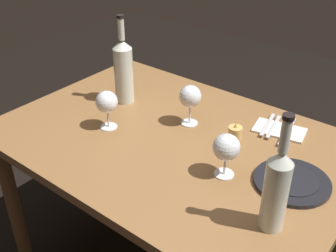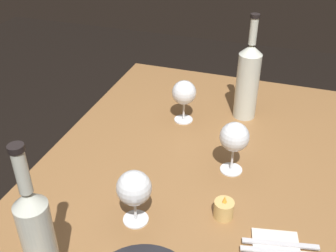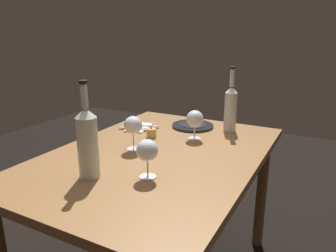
{
  "view_description": "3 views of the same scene",
  "coord_description": "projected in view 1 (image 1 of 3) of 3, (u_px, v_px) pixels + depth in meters",
  "views": [
    {
      "loc": [
        0.8,
        -1.04,
        1.59
      ],
      "look_at": [
        0.02,
        -0.06,
        0.83
      ],
      "focal_mm": 44.87,
      "sensor_mm": 36.0,
      "label": 1
    },
    {
      "loc": [
        0.95,
        0.25,
        1.5
      ],
      "look_at": [
        -0.03,
        -0.09,
        0.84
      ],
      "focal_mm": 43.55,
      "sensor_mm": 36.0,
      "label": 2
    },
    {
      "loc": [
        -1.2,
        -0.7,
        1.28
      ],
      "look_at": [
        0.02,
        -0.05,
        0.87
      ],
      "focal_mm": 34.4,
      "sensor_mm": 36.0,
      "label": 3
    }
  ],
  "objects": [
    {
      "name": "folded_napkin",
      "position": [
        279.0,
        130.0,
        1.59
      ],
      "size": [
        0.21,
        0.15,
        0.01
      ],
      "color": "silver",
      "rests_on": "dining_table"
    },
    {
      "name": "wine_glass_centre",
      "position": [
        190.0,
        97.0,
        1.58
      ],
      "size": [
        0.09,
        0.09,
        0.16
      ],
      "color": "white",
      "rests_on": "dining_table"
    },
    {
      "name": "wine_bottle",
      "position": [
        123.0,
        70.0,
        1.73
      ],
      "size": [
        0.08,
        0.08,
        0.37
      ],
      "color": "silver",
      "rests_on": "dining_table"
    },
    {
      "name": "dining_table",
      "position": [
        174.0,
        157.0,
        1.6
      ],
      "size": [
        1.3,
        0.9,
        0.74
      ],
      "color": "olive",
      "rests_on": "ground"
    },
    {
      "name": "table_knife",
      "position": [
        287.0,
        131.0,
        1.57
      ],
      "size": [
        0.06,
        0.21,
        0.0
      ],
      "color": "silver",
      "rests_on": "folded_napkin"
    },
    {
      "name": "wine_glass_right",
      "position": [
        107.0,
        103.0,
        1.56
      ],
      "size": [
        0.08,
        0.08,
        0.15
      ],
      "color": "white",
      "rests_on": "dining_table"
    },
    {
      "name": "wine_glass_left",
      "position": [
        226.0,
        148.0,
        1.31
      ],
      "size": [
        0.09,
        0.09,
        0.15
      ],
      "color": "white",
      "rests_on": "dining_table"
    },
    {
      "name": "fork_outer",
      "position": [
        268.0,
        124.0,
        1.62
      ],
      "size": [
        0.05,
        0.18,
        0.0
      ],
      "color": "silver",
      "rests_on": "folded_napkin"
    },
    {
      "name": "dinner_plate",
      "position": [
        292.0,
        182.0,
        1.32
      ],
      "size": [
        0.24,
        0.24,
        0.02
      ],
      "color": "black",
      "rests_on": "dining_table"
    },
    {
      "name": "wine_bottle_second",
      "position": [
        276.0,
        188.0,
        1.1
      ],
      "size": [
        0.07,
        0.07,
        0.36
      ],
      "color": "silver",
      "rests_on": "dining_table"
    },
    {
      "name": "votive_candle",
      "position": [
        235.0,
        133.0,
        1.54
      ],
      "size": [
        0.05,
        0.05,
        0.07
      ],
      "color": "#DBB266",
      "rests_on": "dining_table"
    },
    {
      "name": "fork_inner",
      "position": [
        274.0,
        127.0,
        1.6
      ],
      "size": [
        0.05,
        0.18,
        0.0
      ],
      "color": "silver",
      "rests_on": "folded_napkin"
    }
  ]
}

